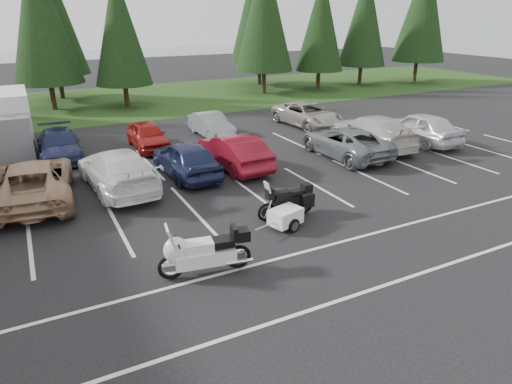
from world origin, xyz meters
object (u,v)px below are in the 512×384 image
object	(u,v)px
car_near_3	(117,170)
car_far_3	(212,125)
car_near_5	(234,151)
car_near_8	(420,127)
touring_motorcycle	(205,248)
box_truck	(5,123)
adventure_motorcycle	(286,198)
car_far_1	(59,145)
car_near_6	(345,142)
car_far_4	(308,114)
car_near_4	(186,158)
car_far_2	(148,135)
car_near_2	(34,181)
cargo_trailer	(285,218)
car_near_7	(371,131)

from	to	relation	value
car_near_3	car_far_3	size ratio (longest dim) A/B	1.39
car_near_5	car_far_3	size ratio (longest dim) A/B	1.19
car_near_8	touring_motorcycle	distance (m)	16.98
car_near_3	car_far_3	bearing A→B (deg)	-141.41
box_truck	adventure_motorcycle	world-z (taller)	box_truck
car_far_1	car_near_8	bearing A→B (deg)	-17.31
car_near_6	car_far_1	distance (m)	14.03
adventure_motorcycle	car_near_3	bearing A→B (deg)	132.14
car_far_3	touring_motorcycle	bearing A→B (deg)	-114.55
car_near_5	car_far_3	bearing A→B (deg)	-104.27
car_far_1	car_near_6	bearing A→B (deg)	-24.91
touring_motorcycle	car_near_8	bearing A→B (deg)	35.06
car_far_4	adventure_motorcycle	xyz separation A→B (m)	(-8.20, -11.18, 0.00)
car_near_4	car_far_3	world-z (taller)	car_near_4
car_near_6	car_far_2	distance (m)	10.19
car_near_2	cargo_trailer	bearing A→B (deg)	144.61
car_near_8	car_far_1	xyz separation A→B (m)	(-17.80, 5.91, -0.16)
car_near_6	car_far_2	bearing A→B (deg)	-35.13
car_near_2	car_near_4	xyz separation A→B (m)	(6.04, 0.19, -0.02)
car_near_6	adventure_motorcycle	world-z (taller)	car_near_6
car_near_2	adventure_motorcycle	size ratio (longest dim) A/B	2.44
car_near_8	touring_motorcycle	size ratio (longest dim) A/B	1.72
car_near_3	adventure_motorcycle	world-z (taller)	car_near_3
car_far_1	adventure_motorcycle	size ratio (longest dim) A/B	1.96
box_truck	adventure_motorcycle	distance (m)	16.06
car_near_2	car_near_8	xyz separation A→B (m)	(19.17, -0.44, 0.03)
car_near_2	box_truck	bearing A→B (deg)	-78.56
car_far_4	car_near_5	bearing A→B (deg)	-148.89
touring_motorcycle	car_far_1	bearing A→B (deg)	110.17
car_near_3	car_near_8	xyz separation A→B (m)	(16.10, -0.39, 0.03)
car_near_8	car_far_4	xyz separation A→B (m)	(-3.29, 6.06, -0.11)
car_near_4	car_far_2	bearing A→B (deg)	-88.17
box_truck	car_near_4	size ratio (longest dim) A/B	1.20
car_near_7	adventure_motorcycle	xyz separation A→B (m)	(-8.60, -5.70, -0.11)
car_near_4	adventure_motorcycle	distance (m)	5.99
car_near_4	cargo_trailer	bearing A→B (deg)	98.00
car_far_3	car_near_5	bearing A→B (deg)	-103.84
car_near_3	car_far_4	xyz separation A→B (m)	(12.82, 5.66, -0.09)
car_near_7	car_far_1	distance (m)	15.84
car_far_1	car_far_4	bearing A→B (deg)	1.64
box_truck	car_near_7	world-z (taller)	box_truck
car_far_3	cargo_trailer	distance (m)	12.46
car_near_7	car_far_3	xyz separation A→B (m)	(-6.72, 5.82, -0.17)
car_near_3	car_far_4	bearing A→B (deg)	-160.33
car_near_3	adventure_motorcycle	bearing A→B (deg)	125.80
car_near_4	car_far_1	xyz separation A→B (m)	(-4.66, 5.27, -0.11)
car_near_8	touring_motorcycle	bearing A→B (deg)	24.85
car_near_5	car_near_7	world-z (taller)	car_near_7
cargo_trailer	car_near_7	bearing A→B (deg)	19.52
box_truck	adventure_motorcycle	size ratio (longest dim) A/B	2.34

